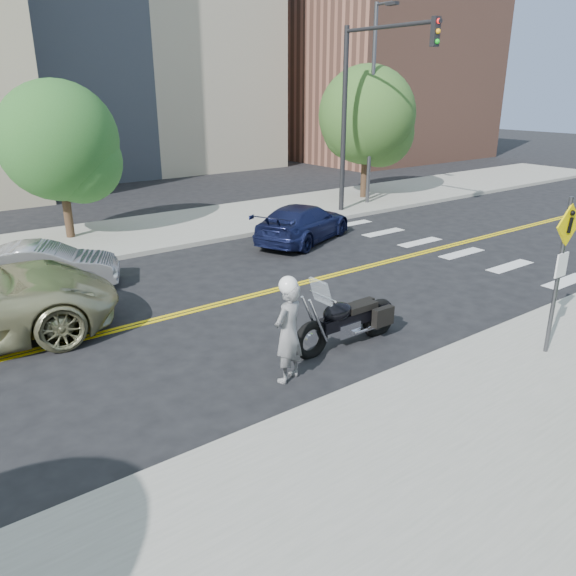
{
  "coord_description": "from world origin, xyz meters",
  "views": [
    {
      "loc": [
        -5.67,
        -11.13,
        4.96
      ],
      "look_at": [
        0.63,
        -2.75,
        1.2
      ],
      "focal_mm": 35.0,
      "sensor_mm": 36.0,
      "label": 1
    }
  ],
  "objects_px": {
    "motorcyclist": "(288,330)",
    "parked_car_silver": "(45,267)",
    "pedestrian_sign": "(561,262)",
    "parked_car_blue": "(303,223)",
    "motorcycle": "(348,309)"
  },
  "relations": [
    {
      "from": "parked_car_silver",
      "to": "parked_car_blue",
      "type": "height_order",
      "value": "parked_car_blue"
    },
    {
      "from": "pedestrian_sign",
      "to": "motorcycle",
      "type": "bearing_deg",
      "value": 133.59
    },
    {
      "from": "motorcyclist",
      "to": "parked_car_silver",
      "type": "xyz_separation_m",
      "value": [
        -2.11,
        7.65,
        -0.38
      ]
    },
    {
      "from": "motorcycle",
      "to": "parked_car_blue",
      "type": "relative_size",
      "value": 0.58
    },
    {
      "from": "parked_car_silver",
      "to": "parked_car_blue",
      "type": "distance_m",
      "value": 8.32
    },
    {
      "from": "pedestrian_sign",
      "to": "parked_car_silver",
      "type": "bearing_deg",
      "value": 123.46
    },
    {
      "from": "parked_car_silver",
      "to": "pedestrian_sign",
      "type": "bearing_deg",
      "value": -123.46
    },
    {
      "from": "pedestrian_sign",
      "to": "parked_car_blue",
      "type": "height_order",
      "value": "pedestrian_sign"
    },
    {
      "from": "motorcycle",
      "to": "pedestrian_sign",
      "type": "bearing_deg",
      "value": -46.12
    },
    {
      "from": "pedestrian_sign",
      "to": "parked_car_blue",
      "type": "xyz_separation_m",
      "value": [
        1.72,
        9.72,
        -1.33
      ]
    },
    {
      "from": "motorcyclist",
      "to": "parked_car_blue",
      "type": "relative_size",
      "value": 0.45
    },
    {
      "from": "parked_car_silver",
      "to": "parked_car_blue",
      "type": "xyz_separation_m",
      "value": [
        8.31,
        -0.26,
        0.03
      ]
    },
    {
      "from": "motorcycle",
      "to": "parked_car_silver",
      "type": "relative_size",
      "value": 0.7
    },
    {
      "from": "motorcyclist",
      "to": "motorcycle",
      "type": "distance_m",
      "value": 1.9
    },
    {
      "from": "motorcyclist",
      "to": "motorcycle",
      "type": "height_order",
      "value": "motorcyclist"
    }
  ]
}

